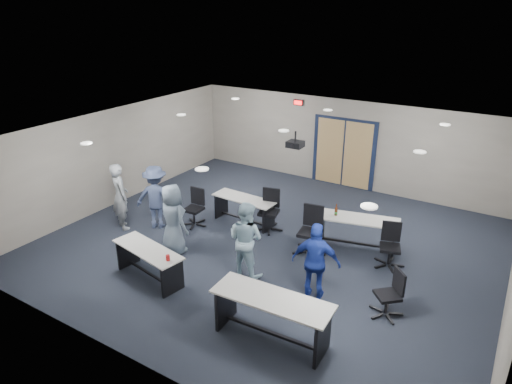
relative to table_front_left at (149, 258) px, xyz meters
The scene contains 23 objects.
floor 3.01m from the table_front_left, 61.33° to the left, with size 10.00×10.00×0.00m, color #1C212C.
back_wall 7.30m from the table_front_left, 78.67° to the left, with size 10.00×0.04×2.70m, color gray.
front_wall 2.52m from the table_front_left, 53.09° to the right, with size 10.00×0.04×2.70m, color gray.
left_wall 4.51m from the table_front_left, 143.94° to the left, with size 0.04×9.00×2.70m, color gray.
ceiling 3.71m from the table_front_left, 61.33° to the left, with size 10.00×9.00×0.04m, color white.
double_door 7.23m from the table_front_left, 78.61° to the left, with size 2.00×0.07×2.20m.
exit_sign 7.32m from the table_front_left, 91.43° to the left, with size 0.32×0.07×0.18m.
ceiling_projector 4.04m from the table_front_left, 60.94° to the left, with size 0.35×0.32×0.37m.
ceiling_can_lights 3.87m from the table_front_left, 63.49° to the left, with size 6.24×5.74×0.02m, color silver, non-canonical shape.
table_front_left is the anchor object (origin of this frame).
table_front_right 3.09m from the table_front_left, ahead, with size 2.09×0.78×0.84m.
table_back_left 3.25m from the table_front_left, 85.68° to the left, with size 1.74×0.65×0.69m.
table_back_right 4.75m from the table_front_left, 47.67° to the left, with size 1.96×1.03×1.04m.
chair_back_a 2.55m from the table_front_left, 107.72° to the left, with size 0.61×0.61×0.97m, color black, non-canonical shape.
chair_back_b 3.36m from the table_front_left, 72.69° to the left, with size 0.67×0.67×1.06m, color black, non-canonical shape.
chair_back_c 3.59m from the table_front_left, 48.43° to the left, with size 0.71×0.71×1.12m, color black, non-canonical shape.
chair_back_d 5.13m from the table_front_left, 36.99° to the left, with size 0.62×0.62×0.98m, color black, non-canonical shape.
chair_loose_right 4.76m from the table_front_left, 16.84° to the left, with size 0.58×0.58×0.93m, color black, non-canonical shape.
person_gray 2.66m from the table_front_left, 148.41° to the left, with size 0.63×0.41×1.73m, color gray.
person_plaid 1.23m from the table_front_left, 105.14° to the left, with size 0.81×0.52×1.65m, color slate.
person_lightblue 2.04m from the table_front_left, 37.65° to the left, with size 0.80×0.62×1.64m, color #A4C8D9.
person_navy 3.43m from the table_front_left, 20.35° to the left, with size 0.94×0.39×1.60m, color navy.
person_back 2.43m from the table_front_left, 128.78° to the left, with size 1.06×0.61×1.65m, color #384465.
Camera 1 is at (4.71, -8.38, 5.36)m, focal length 32.00 mm.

